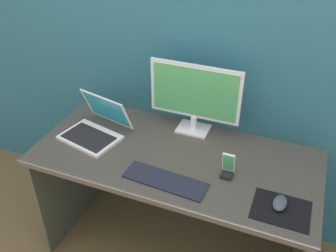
{
  "coord_description": "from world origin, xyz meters",
  "views": [
    {
      "loc": [
        0.53,
        -1.43,
        1.96
      ],
      "look_at": [
        -0.03,
        -0.02,
        0.94
      ],
      "focal_mm": 39.68,
      "sensor_mm": 36.0,
      "label": 1
    }
  ],
  "objects_px": {
    "phone_in_dock": "(228,168)",
    "laptop": "(96,128)",
    "mouse": "(280,203)",
    "keyboard_external": "(165,180)",
    "monitor": "(195,96)"
  },
  "relations": [
    {
      "from": "monitor",
      "to": "phone_in_dock",
      "type": "height_order",
      "value": "monitor"
    },
    {
      "from": "phone_in_dock",
      "to": "keyboard_external",
      "type": "bearing_deg",
      "value": -150.78
    },
    {
      "from": "laptop",
      "to": "phone_in_dock",
      "type": "xyz_separation_m",
      "value": [
        0.77,
        -0.07,
        0.0
      ]
    },
    {
      "from": "monitor",
      "to": "laptop",
      "type": "height_order",
      "value": "monitor"
    },
    {
      "from": "phone_in_dock",
      "to": "laptop",
      "type": "bearing_deg",
      "value": 175.05
    },
    {
      "from": "monitor",
      "to": "phone_in_dock",
      "type": "xyz_separation_m",
      "value": [
        0.28,
        -0.31,
        -0.18
      ]
    },
    {
      "from": "laptop",
      "to": "mouse",
      "type": "height_order",
      "value": "laptop"
    },
    {
      "from": "keyboard_external",
      "to": "laptop",
      "type": "bearing_deg",
      "value": 160.49
    },
    {
      "from": "monitor",
      "to": "mouse",
      "type": "relative_size",
      "value": 5.09
    },
    {
      "from": "laptop",
      "to": "mouse",
      "type": "bearing_deg",
      "value": -9.78
    },
    {
      "from": "keyboard_external",
      "to": "mouse",
      "type": "relative_size",
      "value": 4.07
    },
    {
      "from": "laptop",
      "to": "keyboard_external",
      "type": "xyz_separation_m",
      "value": [
        0.51,
        -0.21,
        -0.04
      ]
    },
    {
      "from": "monitor",
      "to": "keyboard_external",
      "type": "xyz_separation_m",
      "value": [
        0.01,
        -0.46,
        -0.22
      ]
    },
    {
      "from": "laptop",
      "to": "mouse",
      "type": "xyz_separation_m",
      "value": [
        1.04,
        -0.18,
        -0.02
      ]
    },
    {
      "from": "mouse",
      "to": "phone_in_dock",
      "type": "bearing_deg",
      "value": 162.52
    }
  ]
}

